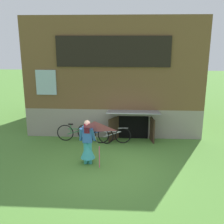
{
  "coord_description": "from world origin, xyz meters",
  "views": [
    {
      "loc": [
        0.64,
        -8.75,
        4.45
      ],
      "look_at": [
        0.05,
        1.32,
        1.69
      ],
      "focal_mm": 43.62,
      "sensor_mm": 36.0,
      "label": 1
    }
  ],
  "objects_px": {
    "kite": "(95,135)",
    "bicycle_blue": "(95,134)",
    "person": "(88,146)",
    "bicycle_silver": "(112,135)",
    "bicycle_green": "(77,133)"
  },
  "relations": [
    {
      "from": "kite",
      "to": "bicycle_blue",
      "type": "distance_m",
      "value": 2.92
    },
    {
      "from": "kite",
      "to": "bicycle_silver",
      "type": "distance_m",
      "value": 2.84
    },
    {
      "from": "kite",
      "to": "person",
      "type": "bearing_deg",
      "value": 119.66
    },
    {
      "from": "person",
      "to": "bicycle_green",
      "type": "bearing_deg",
      "value": 102.25
    },
    {
      "from": "bicycle_silver",
      "to": "bicycle_blue",
      "type": "distance_m",
      "value": 0.76
    },
    {
      "from": "person",
      "to": "bicycle_blue",
      "type": "xyz_separation_m",
      "value": [
        0.01,
        2.13,
        -0.31
      ]
    },
    {
      "from": "bicycle_silver",
      "to": "person",
      "type": "bearing_deg",
      "value": -114.59
    },
    {
      "from": "person",
      "to": "bicycle_blue",
      "type": "bearing_deg",
      "value": 81.54
    },
    {
      "from": "bicycle_silver",
      "to": "bicycle_blue",
      "type": "relative_size",
      "value": 0.99
    },
    {
      "from": "bicycle_silver",
      "to": "kite",
      "type": "bearing_deg",
      "value": -103.07
    },
    {
      "from": "bicycle_blue",
      "to": "kite",
      "type": "bearing_deg",
      "value": -64.36
    },
    {
      "from": "kite",
      "to": "bicycle_silver",
      "type": "height_order",
      "value": "kite"
    },
    {
      "from": "bicycle_blue",
      "to": "bicycle_green",
      "type": "bearing_deg",
      "value": -166.72
    },
    {
      "from": "person",
      "to": "bicycle_green",
      "type": "height_order",
      "value": "person"
    },
    {
      "from": "kite",
      "to": "bicycle_blue",
      "type": "xyz_separation_m",
      "value": [
        -0.34,
        2.73,
        -0.96
      ]
    }
  ]
}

